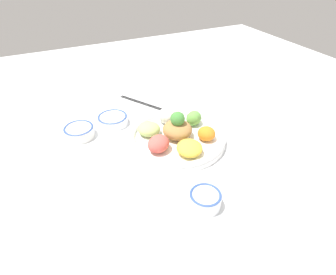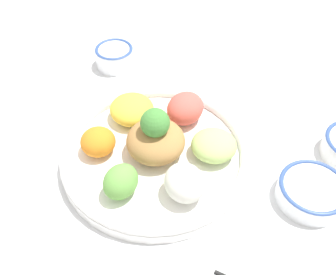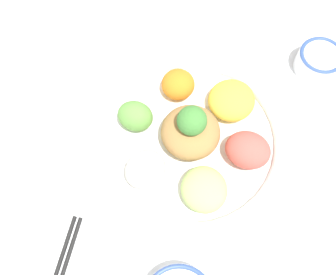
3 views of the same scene
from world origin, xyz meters
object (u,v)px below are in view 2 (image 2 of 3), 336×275
Objects in this scene: salad_platter at (157,149)px; rice_bowl_blue at (312,191)px; serving_spoon_main at (31,63)px; sauce_bowl_dark at (115,56)px.

rice_bowl_blue is at bearing 39.03° from salad_platter.
serving_spoon_main is (-0.60, -0.26, -0.02)m from rice_bowl_blue.
serving_spoon_main is at bearing -166.26° from salad_platter.
sauce_bowl_dark is 0.67× the size of serving_spoon_main.
serving_spoon_main is at bearing -156.37° from rice_bowl_blue.
salad_platter is 3.95× the size of sauce_bowl_dark.
sauce_bowl_dark is (-0.29, 0.06, -0.00)m from salad_platter.
sauce_bowl_dark is at bearing -168.32° from rice_bowl_blue.
salad_platter is 3.01× the size of rice_bowl_blue.
salad_platter reaches higher than serving_spoon_main.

